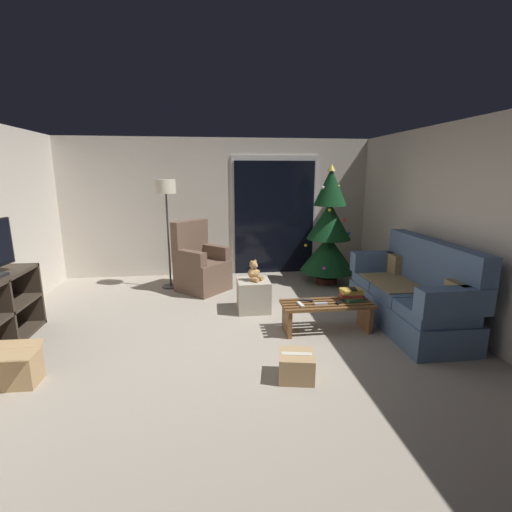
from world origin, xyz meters
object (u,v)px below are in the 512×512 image
object	(u,v)px
coffee_table	(327,312)
teddy_bear_honey	(254,272)
christmas_tree	(329,232)
floor_lamp	(166,197)
remote_black	(339,302)
remote_graphite	(306,300)
cardboard_box_open_near_shelf	(13,369)
remote_white	(301,304)
cell_phone	(354,289)
couch	(412,294)
armchair	(200,266)
book_stack	(352,294)
cardboard_box_taped_mid_floor	(296,366)
ottoman	(253,295)
remote_silver	(321,304)

from	to	relation	value
coffee_table	teddy_bear_honey	distance (m)	1.16
coffee_table	christmas_tree	bearing A→B (deg)	71.98
floor_lamp	coffee_table	bearing A→B (deg)	-44.57
remote_black	remote_graphite	xyz separation A→B (m)	(-0.38, 0.12, 0.00)
remote_graphite	cardboard_box_open_near_shelf	xyz separation A→B (m)	(-2.94, -0.88, -0.22)
remote_white	cell_phone	bearing A→B (deg)	179.53
couch	remote_black	xyz separation A→B (m)	(-0.97, -0.08, -0.03)
coffee_table	couch	bearing A→B (deg)	2.82
teddy_bear_honey	christmas_tree	bearing A→B (deg)	38.93
cardboard_box_open_near_shelf	remote_white	bearing A→B (deg)	14.53
armchair	cardboard_box_open_near_shelf	xyz separation A→B (m)	(-1.63, -2.61, -0.25)
remote_white	book_stack	xyz separation A→B (m)	(0.67, 0.11, 0.06)
christmas_tree	cell_phone	bearing A→B (deg)	-98.67
christmas_tree	teddy_bear_honey	bearing A→B (deg)	-141.07
cell_phone	cardboard_box_taped_mid_floor	bearing A→B (deg)	-125.32
cardboard_box_taped_mid_floor	cardboard_box_open_near_shelf	bearing A→B (deg)	175.41
cardboard_box_taped_mid_floor	cardboard_box_open_near_shelf	xyz separation A→B (m)	(-2.57, 0.21, 0.03)
armchair	teddy_bear_honey	size ratio (longest dim) A/B	3.96
couch	cell_phone	size ratio (longest dim) A/B	13.50
christmas_tree	ottoman	world-z (taller)	christmas_tree
couch	armchair	world-z (taller)	armchair
remote_white	ottoman	world-z (taller)	ottoman
coffee_table	armchair	bearing A→B (deg)	130.36
remote_graphite	floor_lamp	size ratio (longest dim) A/B	0.09
remote_white	couch	bearing A→B (deg)	175.99
christmas_tree	book_stack	bearing A→B (deg)	-99.04
remote_white	remote_silver	distance (m)	0.24
ottoman	cardboard_box_open_near_shelf	size ratio (longest dim) A/B	1.01
remote_silver	book_stack	distance (m)	0.44
teddy_bear_honey	cardboard_box_open_near_shelf	xyz separation A→B (m)	(-2.38, -1.57, -0.40)
ottoman	christmas_tree	bearing A→B (deg)	38.60
coffee_table	remote_black	bearing A→B (deg)	-9.57
couch	ottoman	size ratio (longest dim) A/B	4.42
couch	cardboard_box_open_near_shelf	distance (m)	4.38
remote_white	ottoman	bearing A→B (deg)	-69.41
couch	coffee_table	world-z (taller)	couch
remote_white	remote_black	bearing A→B (deg)	174.92
remote_silver	remote_black	bearing A→B (deg)	97.01
coffee_table	cardboard_box_open_near_shelf	distance (m)	3.27
ottoman	book_stack	bearing A→B (deg)	-32.85
remote_silver	cardboard_box_taped_mid_floor	distance (m)	1.10
couch	remote_white	size ratio (longest dim) A/B	12.46
cell_phone	armchair	size ratio (longest dim) A/B	0.13
christmas_tree	cardboard_box_open_near_shelf	bearing A→B (deg)	-144.51
coffee_table	remote_black	xyz separation A→B (m)	(0.14, -0.02, 0.13)
remote_white	ottoman	xyz separation A→B (m)	(-0.46, 0.84, -0.15)
remote_black	teddy_bear_honey	size ratio (longest dim) A/B	0.55
remote_black	cardboard_box_open_near_shelf	bearing A→B (deg)	-123.75
book_stack	christmas_tree	size ratio (longest dim) A/B	0.14
christmas_tree	ottoman	distance (m)	1.95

